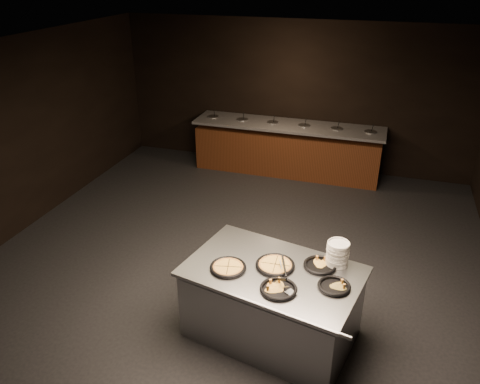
{
  "coord_description": "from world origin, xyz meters",
  "views": [
    {
      "loc": [
        1.73,
        -5.01,
        3.86
      ],
      "look_at": [
        0.05,
        0.3,
        1.09
      ],
      "focal_mm": 35.0,
      "sensor_mm": 36.0,
      "label": 1
    }
  ],
  "objects": [
    {
      "name": "room",
      "position": [
        0.0,
        0.0,
        1.45
      ],
      "size": [
        7.02,
        8.02,
        2.92
      ],
      "color": "black",
      "rests_on": "ground"
    },
    {
      "name": "salad_bar",
      "position": [
        0.0,
        3.56,
        0.44
      ],
      "size": [
        3.7,
        0.83,
        1.18
      ],
      "color": "#602A16",
      "rests_on": "ground"
    },
    {
      "name": "serving_counter",
      "position": [
        0.83,
        -0.99,
        0.42
      ],
      "size": [
        2.05,
        1.55,
        0.89
      ],
      "rotation": [
        0.0,
        0.0,
        -0.21
      ],
      "color": "#A9ABB0",
      "rests_on": "ground"
    },
    {
      "name": "plate_stack",
      "position": [
        1.47,
        -0.67,
        1.02
      ],
      "size": [
        0.24,
        0.24,
        0.27
      ],
      "primitive_type": "cylinder",
      "color": "silver",
      "rests_on": "serving_counter"
    },
    {
      "name": "pan_veggie_whole",
      "position": [
        0.36,
        -1.11,
        0.91
      ],
      "size": [
        0.39,
        0.39,
        0.04
      ],
      "rotation": [
        0.0,
        0.0,
        0.22
      ],
      "color": "black",
      "rests_on": "serving_counter"
    },
    {
      "name": "pan_cheese_whole",
      "position": [
        0.84,
        -0.92,
        0.91
      ],
      "size": [
        0.43,
        0.43,
        0.04
      ],
      "rotation": [
        0.0,
        0.0,
        0.07
      ],
      "color": "black",
      "rests_on": "serving_counter"
    },
    {
      "name": "pan_cheese_slices_a",
      "position": [
        1.3,
        -0.77,
        0.9
      ],
      "size": [
        0.36,
        0.36,
        0.04
      ],
      "rotation": [
        0.0,
        0.0,
        1.14
      ],
      "color": "black",
      "rests_on": "serving_counter"
    },
    {
      "name": "pan_cheese_slices_b",
      "position": [
        0.97,
        -1.31,
        0.9
      ],
      "size": [
        0.38,
        0.38,
        0.04
      ],
      "rotation": [
        0.0,
        0.0,
        1.81
      ],
      "color": "black",
      "rests_on": "serving_counter"
    },
    {
      "name": "pan_veggie_slices",
      "position": [
        1.49,
        -1.09,
        0.9
      ],
      "size": [
        0.34,
        0.34,
        0.04
      ],
      "rotation": [
        0.0,
        0.0,
        -0.12
      ],
      "color": "black",
      "rests_on": "serving_counter"
    },
    {
      "name": "server_left",
      "position": [
        0.93,
        -0.98,
        0.96
      ],
      "size": [
        0.22,
        0.3,
        0.17
      ],
      "rotation": [
        0.0,
        0.0,
        2.19
      ],
      "color": "#A9ABB0",
      "rests_on": "serving_counter"
    },
    {
      "name": "server_right",
      "position": [
        1.01,
        -1.27,
        0.96
      ],
      "size": [
        0.27,
        0.22,
        0.16
      ],
      "rotation": [
        0.0,
        0.0,
        -0.61
      ],
      "color": "#A9ABB0",
      "rests_on": "serving_counter"
    }
  ]
}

